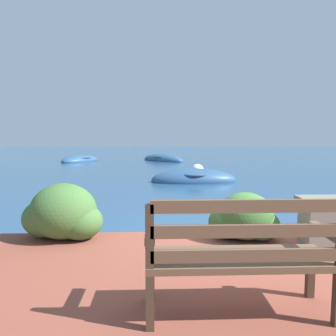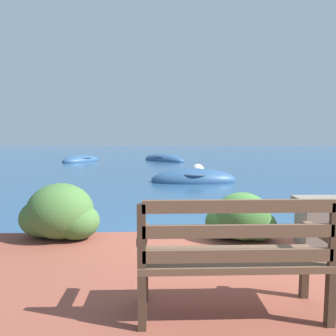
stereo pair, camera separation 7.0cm
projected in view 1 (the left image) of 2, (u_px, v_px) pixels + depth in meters
ground_plane at (239, 246)px, 4.70m from camera, size 80.00×80.00×0.00m
park_bench at (240, 254)px, 2.44m from camera, size 1.41×0.48×0.93m
hedge_clump_far_left at (63, 215)px, 4.31m from camera, size 1.08×0.78×0.73m
hedge_clump_left at (244, 219)px, 4.28m from camera, size 0.91×0.66×0.62m
rowboat_nearest at (194, 180)px, 11.05m from camera, size 2.88×1.17×0.80m
rowboat_mid at (80, 160)px, 19.52m from camera, size 2.47×3.00×0.69m
rowboat_far at (163, 160)px, 19.91m from camera, size 2.96×3.02×0.76m
mooring_buoy at (197, 170)px, 13.75m from camera, size 0.61×0.61×0.55m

